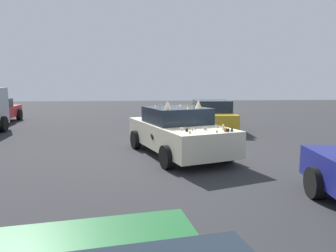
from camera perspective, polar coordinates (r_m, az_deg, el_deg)
The scene contains 3 objects.
ground_plane at distance 9.48m, azimuth 1.82°, elevation -5.38°, with size 60.00×60.00×0.00m, color #2D2D30.
art_car_decorated at distance 9.35m, azimuth 1.79°, elevation -1.02°, with size 4.67×3.10×1.72m.
parked_sedan_row_back_far at distance 14.67m, azimuth 8.00°, elevation 2.07°, with size 4.46×2.21×1.42m.
Camera 1 is at (-9.16, 1.08, 2.19)m, focal length 32.45 mm.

